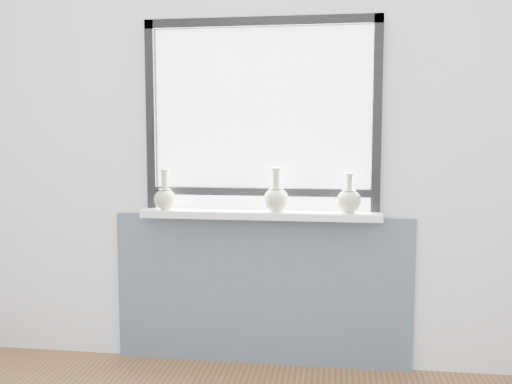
# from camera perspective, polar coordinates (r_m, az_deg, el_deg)

# --- Properties ---
(back_wall) EXTENTS (3.60, 0.02, 2.60)m
(back_wall) POSITION_cam_1_polar(r_m,az_deg,el_deg) (3.21, 0.64, 5.45)
(back_wall) COLOR silver
(back_wall) RESTS_ON ground
(apron_panel) EXTENTS (1.70, 0.03, 0.86)m
(apron_panel) POSITION_cam_1_polar(r_m,az_deg,el_deg) (3.31, 0.56, -9.81)
(apron_panel) COLOR #475266
(apron_panel) RESTS_ON ground
(windowsill) EXTENTS (1.32, 0.18, 0.04)m
(windowsill) POSITION_cam_1_polar(r_m,az_deg,el_deg) (3.14, 0.40, -2.24)
(windowsill) COLOR white
(windowsill) RESTS_ON apron_panel
(window) EXTENTS (1.30, 0.06, 1.05)m
(window) POSITION_cam_1_polar(r_m,az_deg,el_deg) (3.18, 0.56, 7.99)
(window) COLOR black
(window) RESTS_ON windowsill
(vase_a) EXTENTS (0.12, 0.12, 0.23)m
(vase_a) POSITION_cam_1_polar(r_m,az_deg,el_deg) (3.22, -9.07, -0.51)
(vase_a) COLOR #ACB38C
(vase_a) RESTS_ON windowsill
(vase_b) EXTENTS (0.14, 0.14, 0.24)m
(vase_b) POSITION_cam_1_polar(r_m,az_deg,el_deg) (3.10, 2.03, -0.52)
(vase_b) COLOR #ACB38C
(vase_b) RESTS_ON windowsill
(vase_c) EXTENTS (0.13, 0.13, 0.21)m
(vase_c) POSITION_cam_1_polar(r_m,az_deg,el_deg) (3.09, 9.28, -0.77)
(vase_c) COLOR #ACB38C
(vase_c) RESTS_ON windowsill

